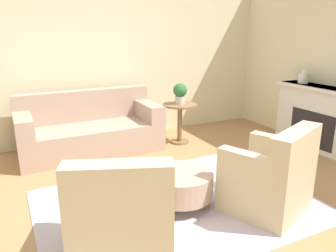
% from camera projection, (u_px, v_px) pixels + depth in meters
% --- Properties ---
extents(ground_plane, '(16.00, 16.00, 0.00)m').
position_uv_depth(ground_plane, '(178.00, 205.00, 3.64)').
color(ground_plane, '#AD7F51').
extents(wall_back, '(9.36, 0.12, 2.80)m').
position_uv_depth(wall_back, '(103.00, 59.00, 5.60)').
color(wall_back, beige).
rests_on(wall_back, ground_plane).
extents(rug, '(2.98, 2.15, 0.01)m').
position_uv_depth(rug, '(178.00, 204.00, 3.64)').
color(rug, '#BCB2C1').
rests_on(rug, ground_plane).
extents(couch, '(2.15, 0.93, 0.94)m').
position_uv_depth(couch, '(90.00, 131.00, 5.18)').
color(couch, tan).
rests_on(couch, ground_plane).
extents(armchair_left, '(1.04, 0.99, 0.93)m').
position_uv_depth(armchair_left, '(122.00, 217.00, 2.73)').
color(armchair_left, '#C6B289').
rests_on(armchair_left, rug).
extents(armchair_right, '(1.04, 0.99, 0.93)m').
position_uv_depth(armchair_right, '(271.00, 178.00, 3.44)').
color(armchair_right, '#C6B289').
rests_on(armchair_right, rug).
extents(ottoman_table, '(0.70, 0.70, 0.39)m').
position_uv_depth(ottoman_table, '(181.00, 184.00, 3.55)').
color(ottoman_table, tan).
rests_on(ottoman_table, rug).
extents(side_table, '(0.58, 0.58, 0.68)m').
position_uv_depth(side_table, '(180.00, 116.00, 5.55)').
color(side_table, olive).
rests_on(side_table, ground_plane).
extents(fireplace, '(0.44, 1.59, 1.02)m').
position_uv_depth(fireplace, '(320.00, 117.00, 5.22)').
color(fireplace, silver).
rests_on(fireplace, ground_plane).
extents(vase_mantel_near, '(0.16, 0.16, 0.23)m').
position_uv_depth(vase_mantel_near, '(303.00, 78.00, 5.41)').
color(vase_mantel_near, silver).
rests_on(vase_mantel_near, fireplace).
extents(potted_plant_on_side_table, '(0.23, 0.23, 0.35)m').
position_uv_depth(potted_plant_on_side_table, '(180.00, 92.00, 5.44)').
color(potted_plant_on_side_table, beige).
rests_on(potted_plant_on_side_table, side_table).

